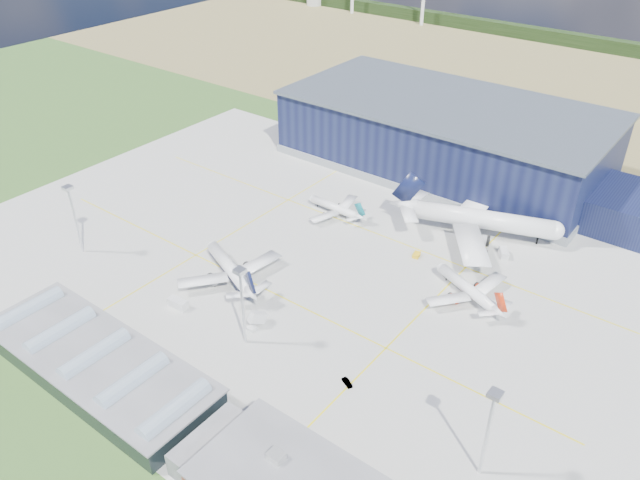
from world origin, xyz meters
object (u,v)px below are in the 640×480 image
(light_mast_center, at_px, (242,294))
(gse_van_a, at_px, (178,303))
(airliner_navy, at_px, (230,263))
(airstair, at_px, (258,320))
(airliner_red, at_px, (468,284))
(airliner_widebody, at_px, (484,211))
(light_mast_east, at_px, (490,420))
(hangar, at_px, (451,139))
(airliner_regional, at_px, (335,204))
(car_b, at_px, (347,382))
(gse_cart_a, at_px, (351,215))
(car_a, at_px, (158,358))
(gse_van_b, at_px, (504,253))
(light_mast_west, at_px, (73,209))
(gse_tug_c, at_px, (416,255))

(light_mast_center, height_order, gse_van_a, light_mast_center)
(airliner_navy, height_order, airstair, airliner_navy)
(airliner_navy, relative_size, airliner_red, 1.18)
(airliner_red, bearing_deg, airliner_widebody, -48.04)
(light_mast_center, height_order, light_mast_east, same)
(light_mast_east, height_order, airstair, light_mast_east)
(hangar, distance_m, gse_van_a, 127.26)
(airliner_regional, distance_m, car_b, 80.88)
(gse_cart_a, bearing_deg, light_mast_center, -91.89)
(car_a, bearing_deg, gse_van_b, -16.67)
(hangar, bearing_deg, car_b, -73.21)
(airliner_widebody, height_order, car_a, airliner_widebody)
(light_mast_west, relative_size, airliner_red, 0.81)
(light_mast_west, relative_size, gse_van_a, 3.98)
(light_mast_center, relative_size, airliner_regional, 0.94)
(light_mast_west, relative_size, airstair, 4.77)
(light_mast_east, xyz_separation_m, gse_cart_a, (-80.07, 68.88, -14.70))
(light_mast_west, xyz_separation_m, airliner_navy, (47.23, 18.00, -9.94))
(hangar, distance_m, gse_van_b, 64.97)
(airliner_navy, xyz_separation_m, airliner_red, (59.38, 33.97, -0.84))
(hangar, xyz_separation_m, light_mast_west, (-62.81, -124.80, 3.82))
(hangar, height_order, gse_tug_c, hangar)
(light_mast_east, height_order, airliner_red, light_mast_east)
(light_mast_west, height_order, airliner_red, light_mast_west)
(light_mast_center, relative_size, car_b, 6.56)
(hangar, distance_m, light_mast_west, 139.77)
(light_mast_east, xyz_separation_m, car_a, (-77.98, -18.00, -14.86))
(light_mast_west, bearing_deg, car_b, 2.16)
(airliner_navy, height_order, gse_van_a, airliner_navy)
(airliner_red, height_order, airliner_widebody, airliner_widebody)
(light_mast_east, height_order, airliner_navy, light_mast_east)
(light_mast_center, relative_size, gse_van_b, 4.54)
(car_a, bearing_deg, airliner_widebody, -9.80)
(hangar, relative_size, airliner_widebody, 2.56)
(gse_van_a, xyz_separation_m, gse_cart_a, (9.70, 69.69, -0.53))
(airliner_regional, bearing_deg, gse_van_a, 89.05)
(airliner_navy, height_order, gse_tug_c, airliner_navy)
(airliner_widebody, height_order, car_b, airliner_widebody)
(airliner_red, bearing_deg, light_mast_east, 141.82)
(light_mast_east, xyz_separation_m, airstair, (-67.06, 7.02, -13.89))
(car_a, bearing_deg, car_b, -52.18)
(airstair, bearing_deg, hangar, 108.57)
(car_a, bearing_deg, airstair, -12.95)
(airliner_regional, height_order, car_a, airliner_regional)
(airliner_red, height_order, gse_van_b, airliner_red)
(light_mast_west, relative_size, gse_van_b, 4.54)
(light_mast_west, height_order, light_mast_center, same)
(airliner_widebody, bearing_deg, gse_tug_c, -132.19)
(airliner_red, relative_size, gse_cart_a, 8.42)
(hangar, relative_size, gse_van_a, 25.08)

